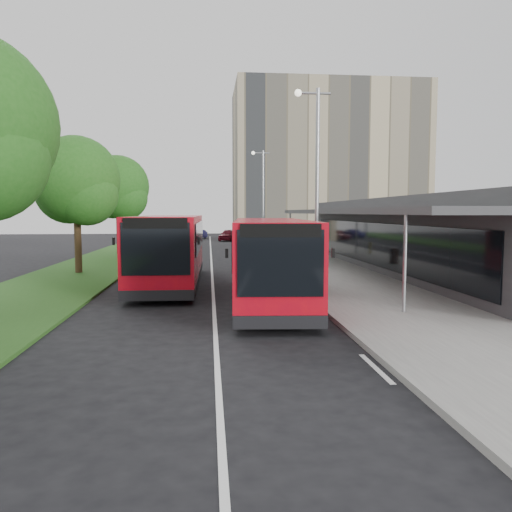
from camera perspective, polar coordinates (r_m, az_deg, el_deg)
The scene contains 17 objects.
ground at distance 18.17m, azimuth -4.87°, elevation -5.32°, with size 120.00×120.00×0.00m, color black.
pavement at distance 38.51m, azimuth 3.80°, elevation 0.26°, with size 5.00×80.00×0.15m, color slate.
grass_verge at distance 38.63m, azimuth -15.61°, elevation 0.06°, with size 5.00×80.00×0.10m, color #224D18.
lane_centre_line at distance 33.04m, azimuth -5.12°, elevation -0.65°, with size 0.12×70.00×0.01m, color silver.
kerb_dashes at distance 37.18m, azimuth -0.07°, elevation -0.00°, with size 0.12×56.00×0.01m.
office_block at distance 61.80m, azimuth 7.98°, elevation 10.29°, with size 22.00×12.00×18.00m, color tan.
station_building at distance 28.15m, azimuth 17.63°, elevation 2.31°, with size 7.70×26.00×4.00m.
tree_mid at distance 27.83m, azimuth -19.86°, elevation 7.61°, with size 4.51×4.51×7.21m.
tree_far at distance 39.57m, azimuth -15.52°, elevation 7.19°, with size 4.71×4.71×7.57m.
lamp_post_near at distance 20.39m, azimuth 6.77°, elevation 9.10°, with size 1.44×0.28×8.00m.
lamp_post_far at distance 40.14m, azimuth 0.70°, elevation 7.10°, with size 1.44×0.28×8.00m.
bus_main at distance 18.10m, azimuth 1.63°, elevation -0.45°, with size 3.43×10.71×2.99m.
bus_second at distance 22.68m, azimuth -9.78°, elevation 0.72°, with size 2.97×10.97×3.09m.
litter_bin at distance 29.95m, azimuth 6.16°, elevation -0.07°, with size 0.52×0.52×0.93m, color #3B2418.
bollard at distance 36.58m, azimuth 2.83°, elevation 0.84°, with size 0.14×0.14×0.90m, color yellow.
car_near at distance 57.36m, azimuth -3.16°, elevation 2.42°, with size 1.59×3.96×1.35m, color #510B16.
car_far at distance 62.13m, azimuth -6.62°, elevation 2.48°, with size 1.16×3.34×1.10m, color navy.
Camera 1 is at (-0.15, -17.88, 3.25)m, focal length 35.00 mm.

